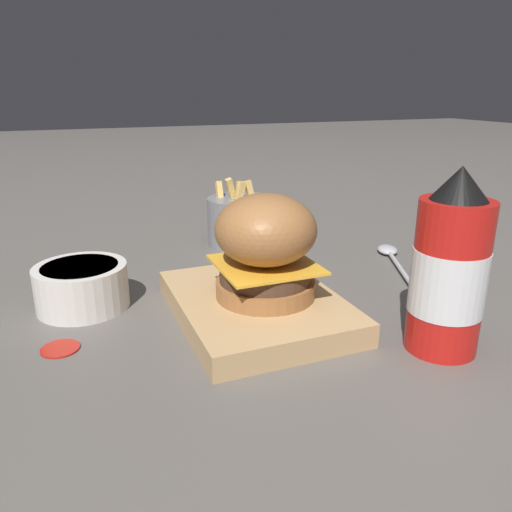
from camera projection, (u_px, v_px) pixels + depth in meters
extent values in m
plane|color=#5B5651|center=(277.00, 306.00, 0.64)|extent=(6.00, 6.00, 0.00)
cube|color=tan|center=(256.00, 306.00, 0.61)|extent=(0.25, 0.19, 0.03)
cylinder|color=#9E6638|center=(265.00, 288.00, 0.60)|extent=(0.12, 0.12, 0.02)
cylinder|color=#4C3323|center=(265.00, 273.00, 0.59)|extent=(0.11, 0.11, 0.02)
cube|color=gold|center=(265.00, 265.00, 0.59)|extent=(0.11, 0.11, 0.00)
ellipsoid|color=#9E6638|center=(266.00, 230.00, 0.57)|extent=(0.12, 0.12, 0.08)
cylinder|color=red|center=(448.00, 278.00, 0.51)|extent=(0.07, 0.07, 0.16)
cylinder|color=silver|center=(448.00, 281.00, 0.51)|extent=(0.08, 0.08, 0.07)
cone|color=black|center=(461.00, 183.00, 0.48)|extent=(0.06, 0.06, 0.03)
cylinder|color=slate|center=(240.00, 221.00, 0.88)|extent=(0.12, 0.12, 0.08)
cube|color=#E5B760|center=(239.00, 201.00, 0.85)|extent=(0.01, 0.02, 0.07)
cube|color=#E5B760|center=(220.00, 199.00, 0.87)|extent=(0.03, 0.01, 0.06)
cube|color=#E5B760|center=(239.00, 200.00, 0.85)|extent=(0.02, 0.02, 0.07)
cube|color=#E5B760|center=(252.00, 200.00, 0.85)|extent=(0.02, 0.02, 0.07)
cube|color=#E5B760|center=(233.00, 197.00, 0.86)|extent=(0.02, 0.03, 0.07)
cylinder|color=silver|center=(82.00, 287.00, 0.63)|extent=(0.11, 0.11, 0.06)
cylinder|color=#669356|center=(80.00, 268.00, 0.62)|extent=(0.09, 0.09, 0.01)
cylinder|color=#B2B2B7|center=(401.00, 269.00, 0.75)|extent=(0.13, 0.06, 0.01)
ellipsoid|color=#B2B2B7|center=(387.00, 250.00, 0.84)|extent=(0.06, 0.05, 0.01)
cylinder|color=#B21E14|center=(60.00, 348.00, 0.54)|extent=(0.04, 0.04, 0.00)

